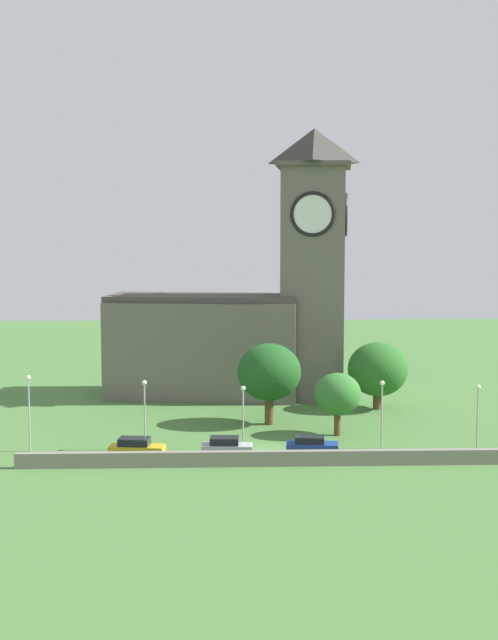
% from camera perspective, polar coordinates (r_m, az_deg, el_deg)
% --- Properties ---
extents(ground_plane, '(200.00, 200.00, 0.00)m').
position_cam_1_polar(ground_plane, '(91.52, 0.70, -6.44)').
color(ground_plane, '#477538').
extents(church, '(29.58, 13.10, 31.61)m').
position_cam_1_polar(church, '(100.56, -0.20, 0.45)').
color(church, '#666056').
rests_on(church, ground).
extents(quay_barrier, '(42.68, 0.70, 1.28)m').
position_cam_1_polar(quay_barrier, '(72.04, 1.44, -9.32)').
color(quay_barrier, gray).
rests_on(quay_barrier, ground).
extents(car_yellow, '(4.94, 2.65, 1.81)m').
position_cam_1_polar(car_yellow, '(74.93, -7.62, -8.56)').
color(car_yellow, gold).
rests_on(car_yellow, ground).
extents(car_silver, '(4.54, 2.34, 1.83)m').
position_cam_1_polar(car_silver, '(74.54, -1.54, -8.58)').
color(car_silver, silver).
rests_on(car_silver, ground).
extents(car_blue, '(4.74, 2.61, 1.70)m').
position_cam_1_polar(car_blue, '(75.56, 4.25, -8.44)').
color(car_blue, '#233D9E').
rests_on(car_blue, ground).
extents(streetlamp_west_end, '(0.44, 0.44, 6.94)m').
position_cam_1_polar(streetlamp_west_end, '(78.17, -14.65, -5.29)').
color(streetlamp_west_end, '#9EA0A5').
rests_on(streetlamp_west_end, ground).
extents(streetlamp_west_mid, '(0.44, 0.44, 6.38)m').
position_cam_1_polar(streetlamp_west_mid, '(76.90, -7.07, -5.57)').
color(streetlamp_west_mid, '#9EA0A5').
rests_on(streetlamp_west_mid, ground).
extents(streetlamp_central, '(0.44, 0.44, 6.00)m').
position_cam_1_polar(streetlamp_central, '(75.67, -0.40, -5.89)').
color(streetlamp_central, '#9EA0A5').
rests_on(streetlamp_central, ground).
extents(streetlamp_east_mid, '(0.44, 0.44, 6.30)m').
position_cam_1_polar(streetlamp_east_mid, '(77.52, 8.97, -5.54)').
color(streetlamp_east_mid, '#9EA0A5').
rests_on(streetlamp_east_mid, ground).
extents(streetlamp_east_end, '(0.44, 0.44, 5.96)m').
position_cam_1_polar(streetlamp_east_end, '(79.17, 15.20, -5.59)').
color(streetlamp_east_end, '#9EA0A5').
rests_on(streetlamp_east_end, ground).
extents(tree_riverside_east, '(6.66, 6.66, 7.50)m').
position_cam_1_polar(tree_riverside_east, '(94.80, 8.69, -3.32)').
color(tree_riverside_east, brown).
rests_on(tree_riverside_east, ground).
extents(tree_by_tower, '(6.51, 6.51, 8.36)m').
position_cam_1_polar(tree_by_tower, '(86.23, 1.37, -3.56)').
color(tree_by_tower, brown).
rests_on(tree_by_tower, ground).
extents(tree_riverside_west, '(4.52, 4.52, 6.12)m').
position_cam_1_polar(tree_riverside_west, '(82.17, 6.00, -5.00)').
color(tree_riverside_west, brown).
rests_on(tree_riverside_west, ground).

